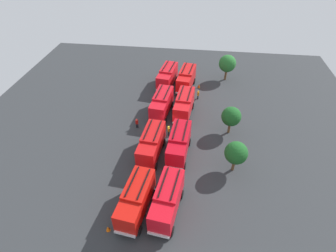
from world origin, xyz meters
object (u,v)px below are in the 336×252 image
(tree_2, at_px, (236,153))
(fire_truck_3, at_px, (136,199))
(firefighter_0, at_px, (198,95))
(traffic_cone_1, at_px, (199,86))
(fire_truck_5, at_px, (184,104))
(firefighter_2, at_px, (169,130))
(fire_truck_2, at_px, (151,144))
(fire_truck_7, at_px, (167,200))
(tree_0, at_px, (227,64))
(fire_truck_0, at_px, (167,76))
(firefighter_1, at_px, (137,123))
(fire_truck_1, at_px, (162,103))
(tree_1, at_px, (231,117))
(fire_truck_4, at_px, (186,78))
(fire_truck_6, at_px, (179,143))
(traffic_cone_0, at_px, (108,228))

(tree_2, bearing_deg, fire_truck_3, -55.87)
(firefighter_0, bearing_deg, traffic_cone_1, -101.13)
(fire_truck_5, height_order, firefighter_2, fire_truck_5)
(fire_truck_2, bearing_deg, fire_truck_7, 25.85)
(tree_0, height_order, traffic_cone_1, tree_0)
(fire_truck_0, bearing_deg, fire_truck_7, 15.84)
(firefighter_1, relative_size, tree_0, 0.31)
(fire_truck_1, distance_m, firefighter_2, 5.78)
(fire_truck_7, distance_m, traffic_cone_1, 28.39)
(fire_truck_1, height_order, tree_2, tree_2)
(fire_truck_5, bearing_deg, fire_truck_1, -82.62)
(fire_truck_1, distance_m, fire_truck_5, 3.74)
(fire_truck_3, xyz_separation_m, firefighter_0, (-24.56, 6.09, -1.24))
(fire_truck_3, relative_size, tree_1, 1.61)
(fire_truck_7, xyz_separation_m, firefighter_0, (-24.21, 2.61, -1.24))
(fire_truck_4, relative_size, tree_0, 1.42)
(fire_truck_3, relative_size, tree_0, 1.42)
(fire_truck_3, distance_m, fire_truck_7, 3.50)
(fire_truck_5, bearing_deg, fire_truck_3, -6.16)
(fire_truck_0, relative_size, tree_1, 1.62)
(fire_truck_7, bearing_deg, fire_truck_5, -173.94)
(fire_truck_7, height_order, traffic_cone_1, fire_truck_7)
(firefighter_0, bearing_deg, fire_truck_6, 71.38)
(tree_0, bearing_deg, fire_truck_5, -29.43)
(fire_truck_6, height_order, tree_1, tree_1)
(fire_truck_0, xyz_separation_m, tree_0, (-4.03, 11.51, 1.39))
(fire_truck_2, distance_m, traffic_cone_1, 20.37)
(firefighter_1, height_order, firefighter_2, firefighter_2)
(firefighter_2, distance_m, tree_0, 21.18)
(fire_truck_1, xyz_separation_m, traffic_cone_1, (-9.47, 6.00, -1.79))
(fire_truck_4, relative_size, traffic_cone_1, 10.29)
(firefighter_0, relative_size, tree_1, 0.36)
(fire_truck_7, relative_size, firefighter_0, 4.52)
(fire_truck_5, height_order, tree_1, tree_1)
(tree_2, bearing_deg, traffic_cone_1, -165.78)
(fire_truck_1, distance_m, fire_truck_7, 19.03)
(firefighter_2, xyz_separation_m, tree_0, (-18.79, 9.42, 2.62))
(fire_truck_3, height_order, fire_truck_7, same)
(fire_truck_4, height_order, fire_truck_6, same)
(fire_truck_4, xyz_separation_m, firefighter_1, (13.15, -6.85, -1.24))
(fire_truck_0, xyz_separation_m, fire_truck_1, (9.42, 0.26, 0.00))
(fire_truck_2, distance_m, traffic_cone_0, 12.49)
(fire_truck_5, xyz_separation_m, tree_2, (11.48, 7.54, 0.98))
(fire_truck_1, xyz_separation_m, fire_truck_6, (9.34, 3.78, 0.00))
(traffic_cone_1, bearing_deg, fire_truck_4, -78.76)
(fire_truck_7, height_order, traffic_cone_0, fire_truck_7)
(fire_truck_7, distance_m, firefighter_2, 13.53)
(fire_truck_2, relative_size, tree_1, 1.60)
(traffic_cone_1, bearing_deg, firefighter_1, -34.54)
(fire_truck_7, bearing_deg, fire_truck_4, -172.96)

